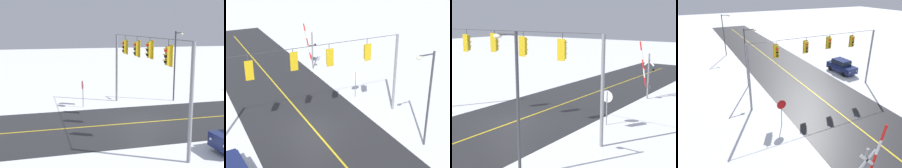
{
  "view_description": "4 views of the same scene",
  "coord_description": "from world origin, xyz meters",
  "views": [
    {
      "loc": [
        20.61,
        -7.6,
        6.89
      ],
      "look_at": [
        -3.67,
        -1.31,
        2.27
      ],
      "focal_mm": 49.97,
      "sensor_mm": 36.0,
      "label": 1
    },
    {
      "loc": [
        7.88,
        19.61,
        12.29
      ],
      "look_at": [
        -2.92,
        -1.78,
        2.31
      ],
      "focal_mm": 53.27,
      "sensor_mm": 36.0,
      "label": 2
    },
    {
      "loc": [
        -15.27,
        15.07,
        7.04
      ],
      "look_at": [
        -3.79,
        -0.92,
        3.01
      ],
      "focal_mm": 52.21,
      "sensor_mm": 36.0,
      "label": 3
    },
    {
      "loc": [
        -11.25,
        -16.95,
        10.51
      ],
      "look_at": [
        -3.39,
        -0.77,
        2.21
      ],
      "focal_mm": 34.24,
      "sensor_mm": 36.0,
      "label": 4
    }
  ],
  "objects": [
    {
      "name": "streetlamp_near",
      "position": [
        -5.59,
        5.26,
        3.92
      ],
      "size": [
        1.39,
        0.28,
        6.5
      ],
      "color": "#38383D",
      "rests_on": "ground"
    },
    {
      "name": "ground_plane",
      "position": [
        0.0,
        0.0,
        0.0
      ],
      "size": [
        160.0,
        160.0,
        0.0
      ],
      "primitive_type": "plane",
      "color": "white"
    },
    {
      "name": "signal_span",
      "position": [
        -0.04,
        -0.01,
        4.39
      ],
      "size": [
        14.2,
        0.47,
        6.22
      ],
      "color": "gray",
      "rests_on": "ground"
    },
    {
      "name": "railroad_crossing",
      "position": [
        -4.88,
        -11.89,
        2.33
      ],
      "size": [
        1.42,
        0.31,
        5.01
      ],
      "color": "gray",
      "rests_on": "ground"
    },
    {
      "name": "stop_sign",
      "position": [
        -5.46,
        -3.47,
        1.71
      ],
      "size": [
        0.8,
        0.09,
        2.35
      ],
      "color": "gray",
      "rests_on": "ground"
    }
  ]
}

